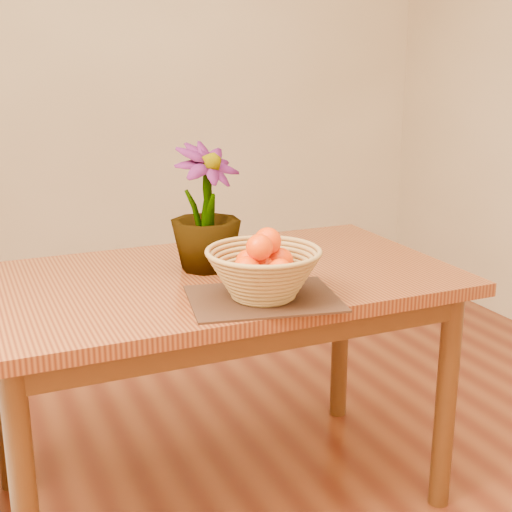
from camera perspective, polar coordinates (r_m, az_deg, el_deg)
name	(u,v)px	position (r m, az deg, el deg)	size (l,w,h in m)	color
wall_back	(82,60)	(3.91, -13.73, 15.01)	(4.00, 0.02, 2.70)	beige
table	(218,302)	(2.15, -3.06, -3.70)	(1.40, 0.80, 0.75)	brown
placemat	(263,299)	(1.90, 0.60, -3.42)	(0.39, 0.29, 0.01)	#351E13
wicker_basket	(263,275)	(1.88, 0.60, -1.55)	(0.31, 0.31, 0.13)	#AC8048
orange_pile	(264,259)	(1.87, 0.61, -0.26)	(0.19, 0.18, 0.13)	#F74304
potted_plant	(206,208)	(2.13, -4.06, 3.87)	(0.21, 0.21, 0.38)	#1D4C15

